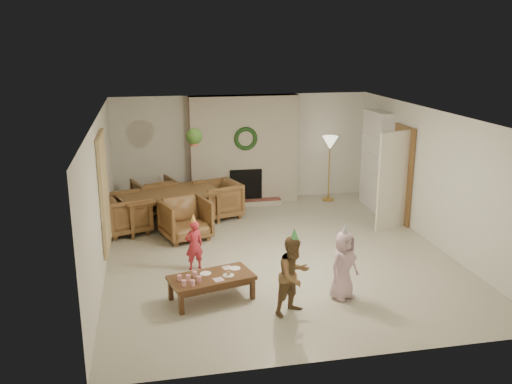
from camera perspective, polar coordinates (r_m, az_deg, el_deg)
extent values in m
plane|color=#B7B29E|center=(10.07, 2.13, -6.28)|extent=(7.00, 7.00, 0.00)
plane|color=white|center=(9.42, 2.29, 7.96)|extent=(7.00, 7.00, 0.00)
plane|color=silver|center=(13.01, -1.40, 4.57)|extent=(7.00, 0.00, 7.00)
plane|color=silver|center=(6.50, 9.48, -7.37)|extent=(7.00, 0.00, 7.00)
plane|color=silver|center=(9.45, -15.77, -0.36)|extent=(0.00, 7.00, 7.00)
plane|color=silver|center=(10.76, 17.95, 1.40)|extent=(0.00, 7.00, 7.00)
cube|color=#521517|center=(12.82, -1.24, 4.40)|extent=(2.50, 0.40, 2.50)
cube|color=maroon|center=(12.77, -0.93, -1.14)|extent=(1.60, 0.30, 0.12)
cube|color=black|center=(12.83, -1.08, 0.74)|extent=(0.75, 0.12, 0.75)
torus|color=#163915|center=(12.54, -1.06, 5.54)|extent=(0.54, 0.10, 0.54)
cylinder|color=gold|center=(13.32, 7.47, -0.76)|extent=(0.29, 0.29, 0.03)
cylinder|color=gold|center=(13.14, 7.58, 2.19)|extent=(0.03, 0.03, 1.39)
cone|color=beige|center=(13.00, 7.68, 5.07)|extent=(0.37, 0.37, 0.31)
cube|color=white|center=(12.72, 12.29, 3.27)|extent=(0.30, 1.00, 2.20)
cube|color=white|center=(12.87, 12.04, 0.44)|extent=(0.30, 0.92, 0.03)
cube|color=white|center=(12.77, 12.15, 2.17)|extent=(0.30, 0.92, 0.03)
cube|color=white|center=(12.68, 12.25, 3.92)|extent=(0.30, 0.92, 0.03)
cube|color=white|center=(12.61, 12.36, 5.70)|extent=(0.30, 0.92, 0.03)
cube|color=maroon|center=(12.69, 12.26, 0.87)|extent=(0.20, 0.40, 0.24)
cube|color=#2A689C|center=(12.78, 12.01, 2.83)|extent=(0.20, 0.44, 0.24)
cube|color=olive|center=(12.56, 12.38, 4.41)|extent=(0.20, 0.36, 0.22)
cube|color=brown|center=(11.82, 14.90, 1.75)|extent=(0.05, 0.86, 2.04)
cube|color=beige|center=(11.33, 14.00, 1.11)|extent=(0.77, 0.32, 2.00)
cube|color=beige|center=(9.64, -15.45, -0.02)|extent=(0.06, 1.20, 2.00)
imported|color=brown|center=(11.50, -8.98, -1.73)|extent=(2.28, 1.70, 0.71)
imported|color=brown|center=(10.69, -7.31, -2.81)|extent=(1.07, 1.08, 0.79)
imported|color=brown|center=(12.30, -10.45, -0.46)|extent=(1.07, 1.08, 0.79)
imported|color=brown|center=(11.23, -13.26, -2.19)|extent=(1.08, 1.07, 0.79)
imported|color=brown|center=(11.90, -3.95, -0.78)|extent=(1.08, 1.07, 0.79)
cylinder|color=tan|center=(10.73, -6.45, 6.95)|extent=(0.01, 0.01, 0.70)
cylinder|color=#974630|center=(10.79, -6.39, 5.11)|extent=(0.16, 0.16, 0.12)
sphere|color=#2B4F1A|center=(10.77, -6.41, 5.74)|extent=(0.32, 0.32, 0.32)
cube|color=#52321B|center=(8.26, -4.64, -8.84)|extent=(1.34, 0.90, 0.06)
cube|color=#52321B|center=(8.29, -4.63, -9.25)|extent=(1.22, 0.79, 0.08)
cube|color=#52321B|center=(7.97, -7.74, -11.42)|extent=(0.08, 0.08, 0.32)
cube|color=#52321B|center=(8.33, -0.36, -9.99)|extent=(0.08, 0.08, 0.32)
cube|color=#52321B|center=(8.39, -8.83, -9.98)|extent=(0.08, 0.08, 0.32)
cube|color=#52321B|center=(8.74, -1.79, -8.70)|extent=(0.08, 0.08, 0.32)
cylinder|color=white|center=(7.97, -7.47, -9.33)|extent=(0.08, 0.08, 0.08)
cylinder|color=white|center=(8.13, -7.90, -8.81)|extent=(0.08, 0.08, 0.08)
cylinder|color=white|center=(7.96, -6.58, -9.33)|extent=(0.08, 0.08, 0.08)
cylinder|color=white|center=(8.12, -7.03, -8.81)|extent=(0.08, 0.08, 0.08)
cylinder|color=white|center=(8.06, -5.87, -8.96)|extent=(0.08, 0.08, 0.08)
cylinder|color=white|center=(8.22, -6.33, -8.46)|extent=(0.08, 0.08, 0.08)
cylinder|color=white|center=(8.33, -5.24, -8.40)|extent=(0.21, 0.21, 0.01)
cylinder|color=white|center=(8.25, -2.87, -8.60)|extent=(0.21, 0.21, 0.01)
cylinder|color=white|center=(8.47, -2.19, -7.90)|extent=(0.21, 0.21, 0.01)
sphere|color=tan|center=(8.23, -2.87, -8.37)|extent=(0.08, 0.08, 0.07)
cube|color=#D59DB5|center=(8.12, -3.89, -9.03)|extent=(0.17, 0.17, 0.01)
cube|color=#D59DB5|center=(8.50, -2.99, -7.83)|extent=(0.17, 0.17, 0.01)
imported|color=#B62732|center=(9.28, -6.42, -5.49)|extent=(0.36, 0.28, 0.86)
cone|color=#D3CF46|center=(9.13, -6.51, -2.77)|extent=(0.13, 0.13, 0.16)
imported|color=#973829|center=(7.79, 3.92, -8.61)|extent=(0.69, 0.64, 1.14)
cone|color=#4BB059|center=(7.56, 4.00, -4.38)|extent=(0.15, 0.15, 0.19)
imported|color=#D1A7B7|center=(8.32, 9.06, -7.50)|extent=(0.61, 0.53, 1.04)
cone|color=#B4B4BB|center=(8.11, 9.23, -3.84)|extent=(0.17, 0.17, 0.19)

